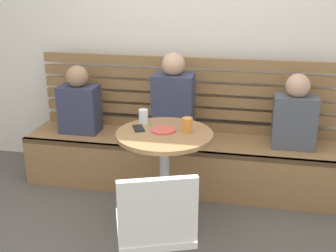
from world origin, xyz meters
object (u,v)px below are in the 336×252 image
booth_bench (180,162)px  person_child_left (79,103)px  cafe_table (165,162)px  cup_water_clear (143,117)px  person_child_middle (295,116)px  white_chair (156,235)px  cup_tumbler_orange (187,125)px  phone_on_table (139,128)px  person_adult (173,101)px  plate_small (163,130)px

booth_bench → person_child_left: 1.03m
cafe_table → cup_water_clear: bearing=142.2°
person_child_left → person_child_middle: person_child_middle is taller
person_child_left → person_child_middle: 1.84m
white_chair → cup_tumbler_orange: size_ratio=8.50×
person_child_middle → phone_on_table: size_ratio=4.36×
white_chair → person_adult: (-0.18, 1.47, 0.31)m
white_chair → plate_small: 0.89m
person_adult → plate_small: size_ratio=4.37×
person_child_middle → person_adult: bearing=-179.4°
cafe_table → person_child_left: size_ratio=1.23×
person_adult → person_child_middle: 1.00m
person_child_left → booth_bench: bearing=-0.8°
plate_small → booth_bench: bearing=88.1°
person_adult → person_child_left: (-0.85, 0.00, -0.07)m
cup_tumbler_orange → phone_on_table: bearing=-177.6°
person_adult → phone_on_table: 0.64m
booth_bench → cup_tumbler_orange: (0.15, -0.60, 0.57)m
cafe_table → plate_small: plate_small is taller
booth_bench → person_child_middle: bearing=1.4°
white_chair → person_adult: size_ratio=1.15×
person_adult → person_child_left: bearing=180.0°
person_child_middle → booth_bench: bearing=-178.6°
person_child_middle → phone_on_table: person_child_middle is taller
cup_tumbler_orange → person_child_middle: bearing=38.5°
person_child_left → person_adult: bearing=-0.0°
white_chair → person_adult: bearing=97.1°
person_child_left → cup_tumbler_orange: person_child_left is taller
cafe_table → cup_tumbler_orange: bearing=18.3°
person_adult → cup_tumbler_orange: size_ratio=7.42×
person_child_left → cup_tumbler_orange: 1.23m
person_child_middle → white_chair: bearing=-118.7°
plate_small → cafe_table: bearing=-62.2°
person_child_left → cup_tumbler_orange: size_ratio=6.02×
booth_bench → person_child_left: person_child_left is taller
booth_bench → white_chair: (0.11, -1.46, 0.24)m
phone_on_table → person_child_left: bearing=113.4°
cup_tumbler_orange → phone_on_table: (-0.35, -0.01, -0.05)m
white_chair → plate_small: size_ratio=5.00×
cup_tumbler_orange → phone_on_table: cup_tumbler_orange is taller
person_child_middle → cup_tumbler_orange: size_ratio=6.10×
white_chair → person_child_middle: 1.71m
cafe_table → person_adult: person_adult is taller
cafe_table → person_child_left: 1.14m
cup_tumbler_orange → plate_small: 0.17m
cafe_table → white_chair: bearing=-81.6°
cafe_table → person_child_middle: (0.93, 0.67, 0.19)m
cafe_table → person_adult: bearing=95.5°
cup_tumbler_orange → phone_on_table: size_ratio=0.71×
white_chair → cafe_table: bearing=98.4°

